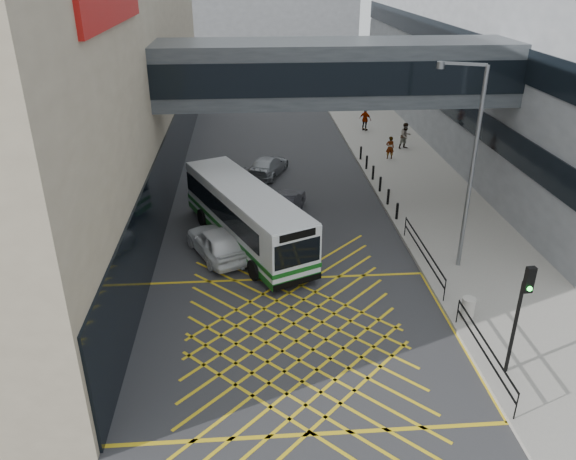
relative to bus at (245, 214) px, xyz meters
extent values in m
plane|color=#333335|center=(1.78, -8.15, -1.54)|extent=(120.00, 120.00, 0.00)
cube|color=black|center=(-4.18, 7.85, 0.46)|extent=(0.10, 41.50, 4.00)
cube|color=black|center=(13.74, 15.85, 2.46)|extent=(0.10, 43.50, 1.60)
cube|color=black|center=(13.74, 15.85, 6.46)|extent=(0.10, 43.50, 1.60)
cube|color=#3D4247|center=(4.78, 3.85, 5.96)|extent=(20.00, 4.00, 3.00)
cube|color=black|center=(4.78, 1.83, 5.96)|extent=(19.50, 0.06, 1.60)
cube|color=black|center=(4.78, 5.87, 5.96)|extent=(19.50, 0.06, 1.60)
cube|color=gray|center=(10.78, 6.85, -1.46)|extent=(6.00, 54.00, 0.16)
cube|color=gold|center=(1.78, -8.15, -1.53)|extent=(12.00, 9.00, 0.01)
cube|color=silver|center=(0.04, -0.10, 0.03)|extent=(6.26, 10.19, 2.49)
cube|color=#115516|center=(0.04, -0.10, -1.06)|extent=(6.31, 10.24, 0.31)
cube|color=#115516|center=(0.04, -0.10, -0.57)|extent=(6.32, 10.25, 0.20)
cube|color=black|center=(-0.18, 0.41, 0.35)|extent=(5.78, 9.04, 0.97)
cube|color=black|center=(2.11, -4.70, 0.26)|extent=(1.96, 0.94, 1.11)
cube|color=black|center=(2.12, -4.72, 1.09)|extent=(1.54, 0.73, 0.32)
cube|color=silver|center=(0.04, -0.10, 1.28)|extent=(6.20, 10.10, 0.09)
cube|color=black|center=(2.12, -4.72, -1.07)|extent=(2.14, 1.03, 0.28)
cube|color=black|center=(-2.03, 4.53, -1.07)|extent=(2.14, 1.03, 0.28)
cylinder|color=black|center=(0.35, -3.60, -1.07)|extent=(0.61, 0.95, 0.92)
cylinder|color=black|center=(2.46, -2.65, -1.07)|extent=(0.61, 0.95, 0.92)
cylinder|color=black|center=(-2.22, 2.12, -1.07)|extent=(0.61, 0.95, 0.92)
cylinder|color=black|center=(-0.11, 3.07, -1.07)|extent=(0.61, 0.95, 0.92)
imported|color=white|center=(-1.39, -1.31, -0.80)|extent=(3.62, 4.99, 1.47)
imported|color=black|center=(2.14, 3.03, -0.85)|extent=(2.98, 4.69, 1.37)
imported|color=gray|center=(1.49, 9.58, -0.87)|extent=(3.28, 4.67, 1.34)
cylinder|color=black|center=(8.61, -10.50, 0.36)|extent=(0.13, 0.13, 3.46)
cube|color=black|center=(8.63, -10.72, 2.29)|extent=(0.30, 0.21, 0.87)
sphere|color=#19E533|center=(8.64, -10.82, 2.04)|extent=(0.18, 0.18, 0.16)
cylinder|color=slate|center=(9.56, -3.27, 3.02)|extent=(0.23, 0.23, 8.79)
cube|color=slate|center=(8.74, -2.95, 7.41)|extent=(1.67, 0.75, 0.11)
cylinder|color=slate|center=(7.93, -2.62, 7.32)|extent=(0.40, 0.40, 0.27)
cylinder|color=#ADA89E|center=(8.42, -7.39, -0.94)|extent=(0.51, 0.51, 0.88)
cube|color=black|center=(7.93, -10.15, -0.43)|extent=(0.05, 5.00, 0.05)
cube|color=black|center=(7.93, -10.15, -0.83)|extent=(0.05, 5.00, 0.05)
cube|color=black|center=(7.93, -3.15, -0.43)|extent=(0.05, 6.00, 0.05)
cube|color=black|center=(7.93, -3.15, -0.83)|extent=(0.05, 6.00, 0.05)
cylinder|color=black|center=(7.93, -12.65, -0.88)|extent=(0.04, 0.04, 1.00)
cylinder|color=black|center=(7.93, -7.65, -0.88)|extent=(0.04, 0.04, 1.00)
cylinder|color=black|center=(7.93, -6.15, -0.88)|extent=(0.04, 0.04, 1.00)
cylinder|color=black|center=(7.93, -0.15, -0.88)|extent=(0.04, 0.04, 1.00)
cylinder|color=black|center=(8.03, 1.85, -0.93)|extent=(0.14, 0.14, 0.90)
cylinder|color=black|center=(8.03, 3.85, -0.93)|extent=(0.14, 0.14, 0.90)
cylinder|color=black|center=(8.03, 5.85, -0.93)|extent=(0.14, 0.14, 0.90)
cylinder|color=black|center=(8.03, 7.85, -0.93)|extent=(0.14, 0.14, 0.90)
cylinder|color=black|center=(8.03, 9.85, -0.93)|extent=(0.14, 0.14, 0.90)
cylinder|color=black|center=(8.03, 11.85, -0.93)|extent=(0.14, 0.14, 0.90)
imported|color=gray|center=(10.04, 11.83, -0.59)|extent=(0.63, 0.45, 1.57)
imported|color=gray|center=(11.70, 14.04, -0.43)|extent=(1.05, 0.83, 1.88)
imported|color=gray|center=(9.77, 19.05, -0.47)|extent=(1.14, 1.09, 1.80)
camera|label=1|loc=(0.21, -24.81, 11.02)|focal=35.00mm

